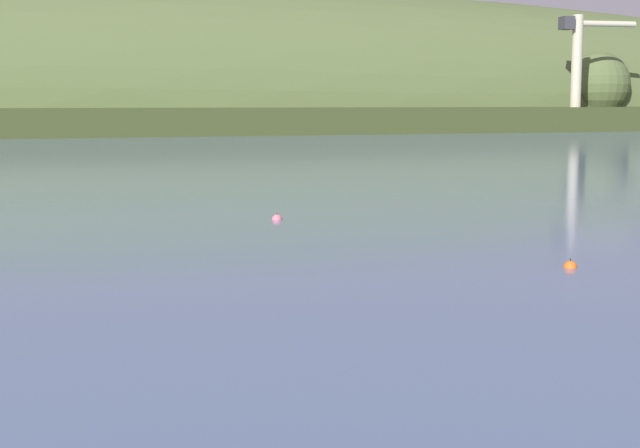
% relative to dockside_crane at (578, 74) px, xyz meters
% --- Properties ---
extents(far_shoreline_hill, '(510.44, 70.37, 59.20)m').
position_rel_dockside_crane_xyz_m(far_shoreline_hill, '(-59.02, 35.37, -10.93)').
color(far_shoreline_hill, '#35401E').
rests_on(far_shoreline_hill, ground).
extents(dockside_crane, '(15.70, 4.95, 22.52)m').
position_rel_dockside_crane_xyz_m(dockside_crane, '(0.00, 0.00, 0.00)').
color(dockside_crane, '#4C4C51').
rests_on(dockside_crane, ground).
extents(mooring_buoy_midchannel, '(0.53, 0.53, 0.61)m').
position_rel_dockside_crane_xyz_m(mooring_buoy_midchannel, '(-92.58, -114.80, -11.13)').
color(mooring_buoy_midchannel, '#E06675').
rests_on(mooring_buoy_midchannel, ground).
extents(mooring_buoy_far_upstream, '(0.50, 0.50, 0.58)m').
position_rel_dockside_crane_xyz_m(mooring_buoy_far_upstream, '(-86.18, -131.47, -11.13)').
color(mooring_buoy_far_upstream, '#EA5B19').
rests_on(mooring_buoy_far_upstream, ground).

